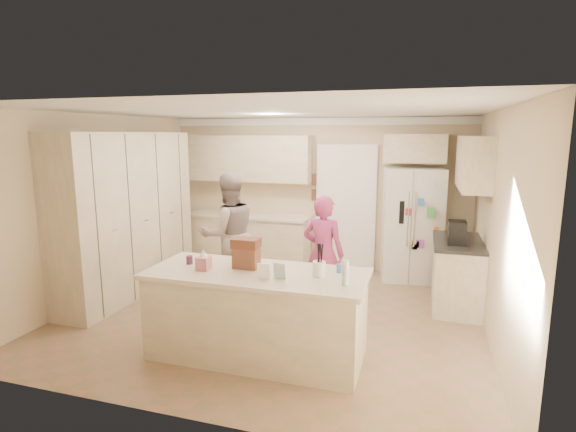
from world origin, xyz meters
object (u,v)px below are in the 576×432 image
(coffee_maker, at_px, (457,232))
(island_base, at_px, (257,316))
(dollhouse_body, at_px, (246,258))
(teen_girl, at_px, (323,254))
(utensil_crock, at_px, (319,269))
(teen_boy, at_px, (229,234))
(tissue_box, at_px, (204,263))
(refrigerator, at_px, (412,224))

(coffee_maker, bearing_deg, island_base, -137.17)
(dollhouse_body, distance_m, teen_girl, 1.46)
(utensil_crock, relative_size, teen_boy, 0.08)
(utensil_crock, distance_m, teen_boy, 2.34)
(island_base, bearing_deg, teen_girl, 74.76)
(coffee_maker, height_order, dollhouse_body, coffee_maker)
(utensil_crock, xyz_separation_m, teen_girl, (-0.26, 1.38, -0.22))
(island_base, distance_m, utensil_crock, 0.86)
(coffee_maker, relative_size, teen_boy, 0.17)
(dollhouse_body, xyz_separation_m, teen_girl, (0.54, 1.33, -0.26))
(island_base, xyz_separation_m, tissue_box, (-0.55, -0.10, 0.56))
(refrigerator, xyz_separation_m, teen_boy, (-2.51, -1.49, -0.01))
(dollhouse_body, bearing_deg, teen_boy, 120.27)
(island_base, relative_size, utensil_crock, 14.67)
(coffee_maker, xyz_separation_m, island_base, (-2.05, -1.90, -0.63))
(dollhouse_body, distance_m, teen_boy, 1.80)
(teen_boy, bearing_deg, dollhouse_body, 79.24)
(utensil_crock, bearing_deg, dollhouse_body, 176.42)
(utensil_crock, distance_m, tissue_box, 1.21)
(teen_boy, relative_size, teen_girl, 1.15)
(refrigerator, bearing_deg, tissue_box, -129.95)
(utensil_crock, bearing_deg, refrigerator, 75.39)
(island_base, bearing_deg, dollhouse_body, 146.31)
(teen_girl, bearing_deg, dollhouse_body, 76.18)
(dollhouse_body, height_order, teen_boy, teen_boy)
(island_base, height_order, tissue_box, tissue_box)
(coffee_maker, xyz_separation_m, tissue_box, (-2.60, -2.00, -0.07))
(tissue_box, distance_m, teen_girl, 1.81)
(dollhouse_body, bearing_deg, coffee_maker, 39.29)
(dollhouse_body, relative_size, teen_boy, 0.15)
(utensil_crock, xyz_separation_m, tissue_box, (-1.20, -0.15, -0.00))
(tissue_box, xyz_separation_m, dollhouse_body, (0.40, 0.20, 0.04))
(refrigerator, bearing_deg, dollhouse_body, -126.04)
(coffee_maker, height_order, teen_girl, teen_girl)
(island_base, bearing_deg, tissue_box, -169.70)
(coffee_maker, distance_m, utensil_crock, 2.32)
(coffee_maker, xyz_separation_m, dollhouse_body, (-2.20, -1.80, -0.03))
(coffee_maker, relative_size, dollhouse_body, 1.15)
(teen_girl, bearing_deg, tissue_box, 66.71)
(teen_boy, height_order, teen_girl, teen_boy)
(teen_girl, bearing_deg, refrigerator, -113.68)
(refrigerator, relative_size, teen_girl, 1.16)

